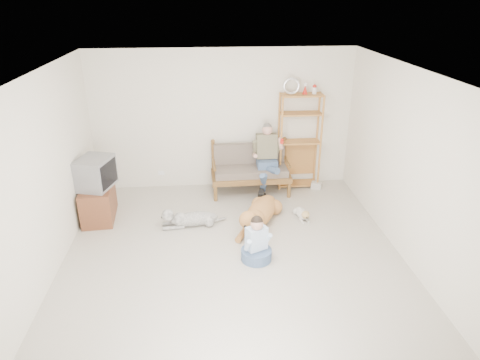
{
  "coord_description": "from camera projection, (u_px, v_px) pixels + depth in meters",
  "views": [
    {
      "loc": [
        -0.37,
        -5.23,
        3.63
      ],
      "look_at": [
        0.18,
        1.0,
        0.85
      ],
      "focal_mm": 32.0,
      "sensor_mm": 36.0,
      "label": 1
    }
  ],
  "objects": [
    {
      "name": "wall_left",
      "position": [
        40.0,
        183.0,
        5.51
      ],
      "size": [
        0.0,
        5.5,
        5.5
      ],
      "primitive_type": "plane",
      "rotation": [
        1.57,
        0.0,
        1.57
      ],
      "color": "silver",
      "rests_on": "ground"
    },
    {
      "name": "wall_back",
      "position": [
        223.0,
        120.0,
        8.22
      ],
      "size": [
        5.0,
        0.0,
        5.0
      ],
      "primitive_type": "plane",
      "rotation": [
        1.57,
        0.0,
        0.0
      ],
      "color": "silver",
      "rests_on": "ground"
    },
    {
      "name": "etagere",
      "position": [
        299.0,
        141.0,
        8.31
      ],
      "size": [
        0.83,
        0.36,
        2.18
      ],
      "color": "#C4883D",
      "rests_on": "ground"
    },
    {
      "name": "golden_retriever",
      "position": [
        258.0,
        214.0,
        7.13
      ],
      "size": [
        0.88,
        1.58,
        0.51
      ],
      "rotation": [
        0.0,
        0.0,
        -0.44
      ],
      "color": "#C37944",
      "rests_on": "ground"
    },
    {
      "name": "wall_front",
      "position": [
        260.0,
        322.0,
        3.21
      ],
      "size": [
        5.0,
        0.0,
        5.0
      ],
      "primitive_type": "plane",
      "rotation": [
        -1.57,
        0.0,
        0.0
      ],
      "color": "silver",
      "rests_on": "ground"
    },
    {
      "name": "floor",
      "position": [
        234.0,
        261.0,
        6.26
      ],
      "size": [
        5.5,
        5.5,
        0.0
      ],
      "primitive_type": "plane",
      "color": "beige",
      "rests_on": "ground"
    },
    {
      "name": "child",
      "position": [
        256.0,
        244.0,
        6.21
      ],
      "size": [
        0.45,
        0.45,
        0.71
      ],
      "rotation": [
        0.0,
        0.0,
        0.43
      ],
      "color": "#466082",
      "rests_on": "ground"
    },
    {
      "name": "terrier",
      "position": [
        302.0,
        214.0,
        7.4
      ],
      "size": [
        0.21,
        0.58,
        0.22
      ],
      "rotation": [
        0.0,
        0.0,
        0.12
      ],
      "color": "silver",
      "rests_on": "ground"
    },
    {
      "name": "man",
      "position": [
        267.0,
        164.0,
        8.07
      ],
      "size": [
        0.52,
        0.74,
        1.2
      ],
      "color": "#466082",
      "rests_on": "loveseat"
    },
    {
      "name": "ceiling",
      "position": [
        233.0,
        74.0,
        5.17
      ],
      "size": [
        5.5,
        5.5,
        0.0
      ],
      "primitive_type": "plane",
      "rotation": [
        3.14,
        0.0,
        0.0
      ],
      "color": "white",
      "rests_on": "ground"
    },
    {
      "name": "crt_tv",
      "position": [
        95.0,
        173.0,
        7.1
      ],
      "size": [
        0.64,
        0.73,
        0.52
      ],
      "rotation": [
        0.0,
        0.0,
        -0.27
      ],
      "color": "slate",
      "rests_on": "tv_stand"
    },
    {
      "name": "loveseat",
      "position": [
        250.0,
        168.0,
        8.27
      ],
      "size": [
        1.51,
        0.73,
        0.95
      ],
      "rotation": [
        0.0,
        0.0,
        0.02
      ],
      "color": "brown",
      "rests_on": "ground"
    },
    {
      "name": "shaggy_dog",
      "position": [
        188.0,
        218.0,
        7.15
      ],
      "size": [
        1.14,
        0.36,
        0.34
      ],
      "rotation": [
        0.0,
        0.0,
        -1.45
      ],
      "color": "white",
      "rests_on": "ground"
    },
    {
      "name": "wall_right",
      "position": [
        413.0,
        170.0,
        5.91
      ],
      "size": [
        0.0,
        5.5,
        5.5
      ],
      "primitive_type": "plane",
      "rotation": [
        1.57,
        0.0,
        -1.57
      ],
      "color": "silver",
      "rests_on": "ground"
    },
    {
      "name": "tv_stand",
      "position": [
        98.0,
        202.0,
        7.35
      ],
      "size": [
        0.57,
        0.94,
        0.6
      ],
      "rotation": [
        0.0,
        0.0,
        0.08
      ],
      "color": "brown",
      "rests_on": "ground"
    },
    {
      "name": "book_stack",
      "position": [
        316.0,
        185.0,
        8.55
      ],
      "size": [
        0.24,
        0.21,
        0.13
      ],
      "primitive_type": "cube",
      "rotation": [
        0.0,
        0.0,
        -0.43
      ],
      "color": "silver",
      "rests_on": "ground"
    },
    {
      "name": "wall_outlet",
      "position": [
        161.0,
        173.0,
        8.53
      ],
      "size": [
        0.12,
        0.02,
        0.08
      ],
      "primitive_type": "cube",
      "color": "white",
      "rests_on": "ground"
    }
  ]
}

